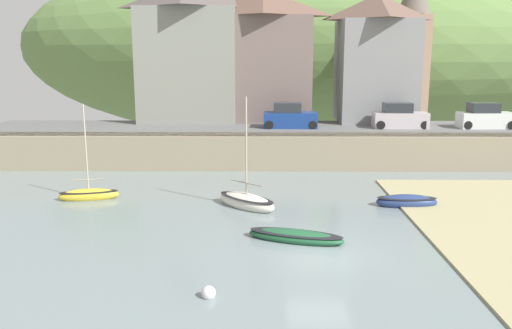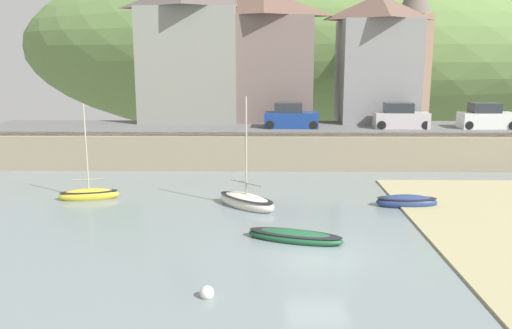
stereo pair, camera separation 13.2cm
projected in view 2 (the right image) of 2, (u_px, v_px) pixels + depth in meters
quay_seawall at (294, 148)px, 38.11m from camera, size 48.00×9.40×2.40m
hillside_backdrop at (317, 47)px, 73.40m from camera, size 80.00×44.00×25.72m
waterfront_building_left at (189, 52)px, 44.41m from camera, size 8.30×5.94×11.39m
waterfront_building_centre at (264, 55)px, 44.36m from camera, size 8.28×4.88×10.83m
waterfront_building_right at (377, 58)px, 44.26m from camera, size 6.51×6.20×10.42m
church_with_spire at (413, 41)px, 47.81m from camera, size 3.00×3.00×13.18m
motorboat_with_cabin at (89, 194)px, 29.68m from camera, size 3.39×1.58×5.49m
dinghy_open_wooden at (295, 236)px, 23.02m from camera, size 4.40×2.37×0.61m
rowboat_small_beached at (407, 202)px, 28.26m from camera, size 3.26×1.20×0.82m
sailboat_far_left at (246, 201)px, 28.12m from camera, size 3.69×3.52×6.05m
parked_car_near_slipway at (290, 117)px, 40.88m from camera, size 4.14×1.82×1.95m
parked_car_by_wall at (400, 118)px, 40.74m from camera, size 4.15×1.84×1.95m
parked_car_end_of_row at (486, 118)px, 40.64m from camera, size 4.14×1.82×1.95m
mooring_buoy at (207, 293)px, 17.66m from camera, size 0.50×0.50×0.50m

